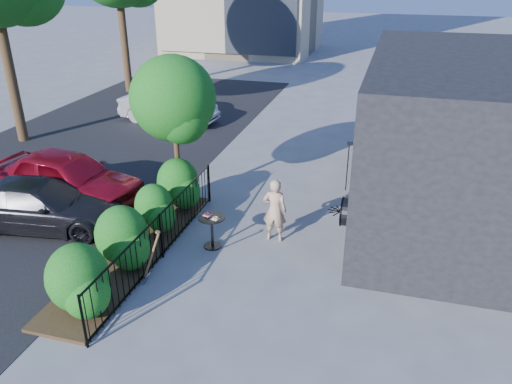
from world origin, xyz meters
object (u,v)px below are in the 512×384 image
(cafe_table, at_px, (212,226))
(car_silver, at_px, (168,106))
(patio_tree, at_px, (175,104))
(woman, at_px, (275,210))
(car_red, at_px, (68,178))
(car_darkgrey, at_px, (42,205))
(shovel, at_px, (151,260))

(cafe_table, bearing_deg, car_silver, 120.24)
(patio_tree, height_order, woman, patio_tree)
(car_red, bearing_deg, car_silver, 11.73)
(woman, bearing_deg, cafe_table, 27.71)
(car_darkgrey, bearing_deg, patio_tree, -59.92)
(car_silver, bearing_deg, patio_tree, -147.68)
(patio_tree, relative_size, car_darkgrey, 0.94)
(car_red, xyz_separation_m, car_darkgrey, (0.18, -1.37, -0.13))
(shovel, bearing_deg, cafe_table, 68.74)
(cafe_table, distance_m, car_silver, 10.28)
(cafe_table, relative_size, car_red, 0.19)
(shovel, bearing_deg, car_darkgrey, 157.88)
(shovel, bearing_deg, car_red, 143.51)
(car_darkgrey, bearing_deg, woman, -89.87)
(patio_tree, height_order, car_silver, patio_tree)
(cafe_table, bearing_deg, car_darkgrey, -177.16)
(cafe_table, distance_m, car_darkgrey, 4.39)
(patio_tree, distance_m, woman, 3.79)
(woman, relative_size, car_darkgrey, 0.37)
(shovel, distance_m, car_red, 4.84)
(woman, height_order, car_darkgrey, woman)
(car_red, bearing_deg, cafe_table, -96.95)
(shovel, relative_size, car_silver, 0.32)
(patio_tree, bearing_deg, cafe_table, -50.61)
(car_red, height_order, car_darkgrey, car_red)
(car_darkgrey, bearing_deg, cafe_table, -96.34)
(woman, bearing_deg, car_silver, -52.51)
(cafe_table, xyz_separation_m, shovel, (-0.67, -1.73, 0.04))
(car_silver, bearing_deg, cafe_table, -144.60)
(cafe_table, height_order, car_silver, car_silver)
(car_silver, bearing_deg, shovel, -151.83)
(woman, distance_m, car_silver, 10.42)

